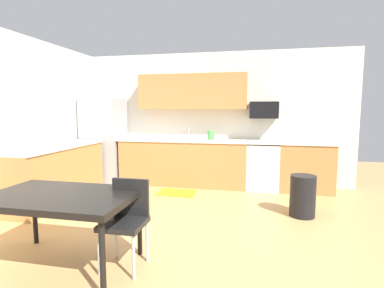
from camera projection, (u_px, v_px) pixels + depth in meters
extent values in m
plane|color=tan|center=(176.00, 230.00, 3.78)|extent=(12.00, 12.00, 0.00)
cube|color=silver|center=(208.00, 119.00, 6.20)|extent=(5.80, 0.10, 2.70)
cube|color=#AD7A42|center=(183.00, 163.00, 6.06)|extent=(2.57, 0.60, 0.90)
cube|color=#AD7A42|center=(305.00, 168.00, 5.57)|extent=(0.98, 0.60, 0.90)
cube|color=#AD7A42|center=(56.00, 174.00, 4.98)|extent=(0.60, 2.00, 0.90)
cube|color=silver|center=(205.00, 141.00, 5.91)|extent=(4.80, 0.64, 0.04)
cube|color=silver|center=(55.00, 147.00, 4.93)|extent=(0.64, 2.00, 0.04)
cube|color=#AD7A42|center=(192.00, 92.00, 5.98)|extent=(2.20, 0.34, 0.70)
cube|color=#9EA0A5|center=(104.00, 140.00, 6.28)|extent=(0.76, 0.70, 1.78)
cube|color=white|center=(262.00, 166.00, 5.73)|extent=(0.60, 0.60, 0.88)
cube|color=black|center=(263.00, 143.00, 5.68)|extent=(0.60, 0.60, 0.03)
cube|color=black|center=(264.00, 110.00, 5.70)|extent=(0.54, 0.36, 0.32)
cube|color=#A5A8AD|center=(187.00, 142.00, 5.99)|extent=(0.48, 0.40, 0.14)
cylinder|color=#B2B5BA|center=(189.00, 134.00, 6.15)|extent=(0.02, 0.02, 0.24)
cube|color=black|center=(61.00, 197.00, 2.83)|extent=(1.40, 0.90, 0.06)
cylinder|color=black|center=(103.00, 260.00, 2.37)|extent=(0.05, 0.05, 0.67)
cylinder|color=black|center=(35.00, 215.00, 3.39)|extent=(0.05, 0.05, 0.67)
cylinder|color=black|center=(140.00, 224.00, 3.12)|extent=(0.05, 0.05, 0.67)
cube|color=black|center=(124.00, 224.00, 2.83)|extent=(0.40, 0.40, 0.05)
cube|color=black|center=(131.00, 198.00, 2.98)|extent=(0.38, 0.04, 0.40)
cylinder|color=#B2B2B7|center=(99.00, 254.00, 2.72)|extent=(0.03, 0.03, 0.42)
cylinder|color=#B2B2B7|center=(134.00, 258.00, 2.65)|extent=(0.03, 0.03, 0.42)
cylinder|color=#B2B2B7|center=(116.00, 238.00, 3.05)|extent=(0.03, 0.03, 0.42)
cylinder|color=#B2B2B7|center=(147.00, 241.00, 2.98)|extent=(0.03, 0.03, 0.42)
cylinder|color=black|center=(303.00, 196.00, 4.25)|extent=(0.36, 0.36, 0.60)
cube|color=orange|center=(177.00, 193.00, 5.47)|extent=(0.70, 0.50, 0.01)
cylinder|color=#4CA54C|center=(211.00, 136.00, 5.92)|extent=(0.14, 0.14, 0.20)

